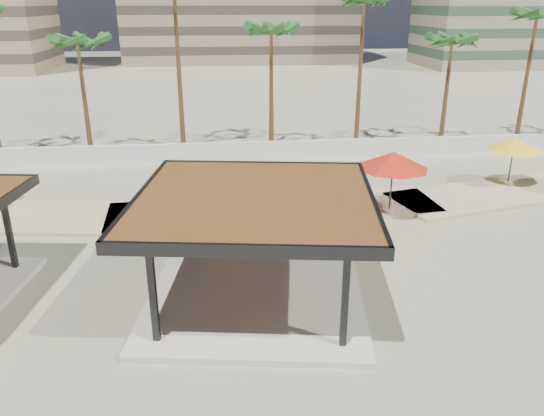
{
  "coord_description": "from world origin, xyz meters",
  "views": [
    {
      "loc": [
        -0.7,
        -16.9,
        9.5
      ],
      "look_at": [
        1.49,
        3.78,
        1.4
      ],
      "focal_mm": 35.0,
      "sensor_mm": 36.0,
      "label": 1
    }
  ],
  "objects_px": {
    "lounger_a": "(6,198)",
    "lounger_b": "(252,214)",
    "pavilion_central": "(255,239)",
    "umbrella_c": "(393,161)",
    "lounger_c": "(357,203)"
  },
  "relations": [
    {
      "from": "pavilion_central",
      "to": "lounger_c",
      "type": "distance_m",
      "value": 9.69
    },
    {
      "from": "umbrella_c",
      "to": "lounger_a",
      "type": "height_order",
      "value": "umbrella_c"
    },
    {
      "from": "umbrella_c",
      "to": "lounger_a",
      "type": "relative_size",
      "value": 1.86
    },
    {
      "from": "lounger_c",
      "to": "lounger_a",
      "type": "bearing_deg",
      "value": 69.9
    },
    {
      "from": "pavilion_central",
      "to": "umbrella_c",
      "type": "height_order",
      "value": "pavilion_central"
    },
    {
      "from": "umbrella_c",
      "to": "lounger_b",
      "type": "relative_size",
      "value": 1.71
    },
    {
      "from": "lounger_b",
      "to": "lounger_a",
      "type": "bearing_deg",
      "value": 94.12
    },
    {
      "from": "lounger_c",
      "to": "pavilion_central",
      "type": "bearing_deg",
      "value": 133.11
    },
    {
      "from": "pavilion_central",
      "to": "lounger_a",
      "type": "relative_size",
      "value": 4.55
    },
    {
      "from": "pavilion_central",
      "to": "lounger_a",
      "type": "bearing_deg",
      "value": 147.08
    },
    {
      "from": "pavilion_central",
      "to": "lounger_c",
      "type": "relative_size",
      "value": 3.52
    },
    {
      "from": "pavilion_central",
      "to": "lounger_c",
      "type": "xyz_separation_m",
      "value": [
        5.51,
        7.75,
        -1.89
      ]
    },
    {
      "from": "lounger_b",
      "to": "umbrella_c",
      "type": "bearing_deg",
      "value": -70.73
    },
    {
      "from": "lounger_a",
      "to": "lounger_b",
      "type": "relative_size",
      "value": 0.92
    },
    {
      "from": "pavilion_central",
      "to": "lounger_c",
      "type": "height_order",
      "value": "pavilion_central"
    }
  ]
}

